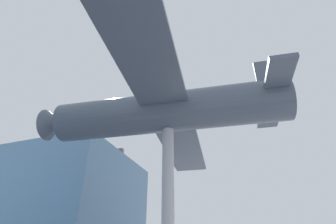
% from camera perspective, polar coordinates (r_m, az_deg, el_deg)
% --- Properties ---
extents(glass_pavilion_right, '(10.53, 10.88, 11.05)m').
position_cam_1_polar(glass_pavilion_right, '(25.34, -22.03, -21.11)').
color(glass_pavilion_right, slate).
rests_on(glass_pavilion_right, ground_plane).
extents(support_pylon_central, '(0.50, 0.50, 7.20)m').
position_cam_1_polar(support_pylon_central, '(10.67, 0.00, -21.44)').
color(support_pylon_central, '#B7B7BC').
rests_on(support_pylon_central, ground_plane).
extents(suspended_airplane, '(17.06, 12.22, 3.15)m').
position_cam_1_polar(suspended_airplane, '(12.29, -0.78, -0.03)').
color(suspended_airplane, '#4C5666').
rests_on(suspended_airplane, support_pylon_central).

